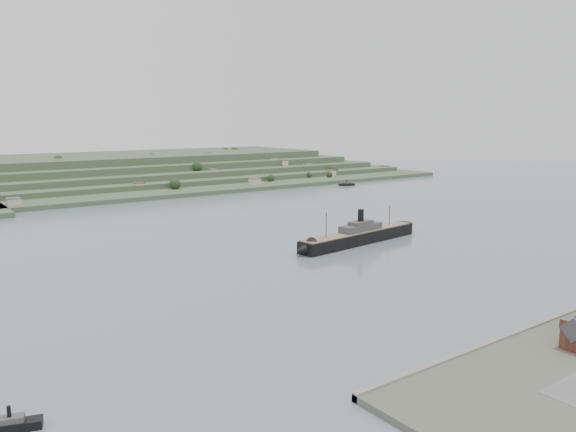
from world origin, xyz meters
TOP-DOWN VIEW (x-y plane):
  - ground at (0.00, 0.00)m, footprint 1400.00×1400.00m
  - far_peninsula at (27.91, 393.10)m, footprint 760.00×309.00m
  - steamship at (18.75, -10.82)m, footprint 101.08×23.06m
  - tugboat at (-184.79, -111.00)m, footprint 14.59×8.02m
  - ferry_east at (213.10, 212.64)m, footprint 18.29×11.07m

SIDE VIEW (x-z plane):
  - ground at x=0.00m, z-range 0.00..0.00m
  - tugboat at x=-184.79m, z-range -1.63..4.73m
  - ferry_east at x=213.10m, z-range -1.72..4.92m
  - steamship at x=18.75m, z-range -7.65..16.62m
  - far_peninsula at x=27.91m, z-range -3.12..26.88m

